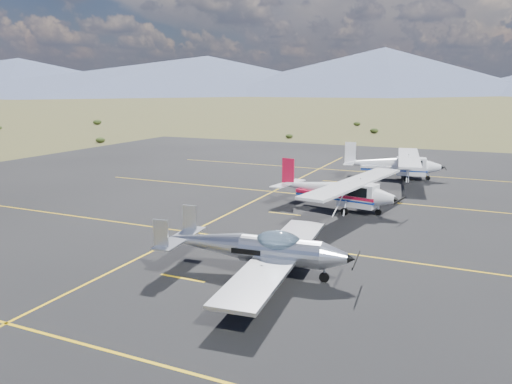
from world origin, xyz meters
The scene contains 5 objects.
ground centered at (0.00, 0.00, 0.00)m, with size 1600.00×1600.00×0.00m, color #383D1C.
apron centered at (0.00, 7.00, 0.00)m, with size 72.00×72.00×0.02m, color black.
aircraft_low_wing centered at (-0.43, -1.89, 1.08)m, with size 7.49×10.40×2.25m.
aircraft_cessna centered at (-0.52, 9.81, 1.26)m, with size 6.93×11.26×2.84m.
aircraft_plain centered at (0.91, 21.61, 1.27)m, with size 6.88×11.36×2.86m.
Camera 1 is at (7.14, -18.95, 7.32)m, focal length 35.00 mm.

